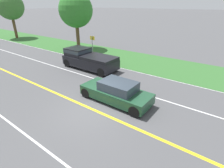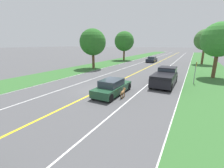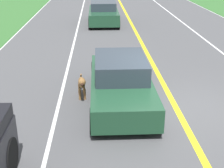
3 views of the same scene
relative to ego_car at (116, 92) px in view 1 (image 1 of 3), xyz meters
The scene contains 12 objects.
ground_plane 1.81m from the ego_car, 161.83° to the left, with size 400.00×400.00×0.00m, color #4C4C4F.
centre_divider_line 1.81m from the ego_car, 161.83° to the left, with size 0.18×160.00×0.01m, color yellow.
lane_edge_line_right 5.45m from the ego_car, ahead, with size 0.14×160.00×0.01m, color white.
lane_dash_same_dir 2.06m from the ego_car, 15.67° to the left, with size 0.10×160.00×0.01m, color white.
lane_dash_oncoming 5.18m from the ego_car, behind, with size 0.10×160.00×0.01m, color white.
grass_verge_right 8.43m from the ego_car, ahead, with size 6.00×160.00×0.03m, color #33662D.
ego_car is the anchor object (origin of this frame).
dog 1.24m from the ego_car, 13.52° to the right, with size 0.29×1.18×0.79m.
pickup_truck 6.71m from the ego_car, 58.55° to the left, with size 2.13×5.36×1.77m.
roadside_tree_right_near 15.52m from the ego_car, 55.27° to the left, with size 4.26×4.26×7.00m.
roadside_tree_right_far 28.54m from the ego_car, 74.33° to the left, with size 4.39×4.39×7.43m.
street_sign 10.02m from the ego_car, 50.59° to the left, with size 0.11×0.64×2.46m.
Camera 1 is at (-6.28, -6.02, 5.65)m, focal length 28.00 mm.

